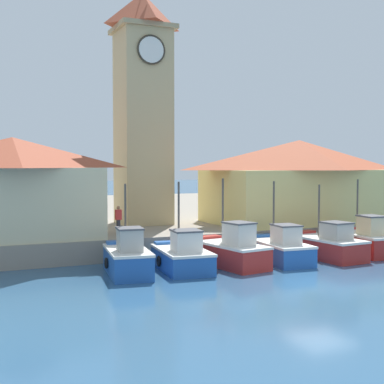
% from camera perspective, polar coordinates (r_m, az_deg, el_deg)
% --- Properties ---
extents(ground_plane, '(300.00, 300.00, 0.00)m').
position_cam_1_polar(ground_plane, '(23.87, 13.59, -9.53)').
color(ground_plane, '#2D567A').
extents(quay_wharf, '(120.00, 40.00, 1.20)m').
position_cam_1_polar(quay_wharf, '(49.24, -6.95, -2.36)').
color(quay_wharf, gray).
rests_on(quay_wharf, ground).
extents(fishing_boat_far_left, '(2.35, 4.31, 4.22)m').
position_cam_1_polar(fishing_boat_far_left, '(25.17, -6.90, -7.01)').
color(fishing_boat_far_left, '#2356A8').
rests_on(fishing_boat_far_left, ground).
extents(fishing_boat_left_outer, '(2.53, 4.42, 4.28)m').
position_cam_1_polar(fishing_boat_left_outer, '(26.01, -1.06, -6.86)').
color(fishing_boat_left_outer, '#2356A8').
rests_on(fishing_boat_left_outer, ground).
extents(fishing_boat_left_inner, '(2.62, 4.82, 4.41)m').
position_cam_1_polar(fishing_boat_left_inner, '(27.13, 4.09, -6.29)').
color(fishing_boat_left_inner, '#AD2823').
rests_on(fishing_boat_left_inner, ground).
extents(fishing_boat_mid_left, '(2.29, 4.71, 4.23)m').
position_cam_1_polar(fishing_boat_mid_left, '(28.61, 9.26, -5.99)').
color(fishing_boat_mid_left, '#2356A8').
rests_on(fishing_boat_mid_left, ground).
extents(fishing_boat_center, '(2.42, 4.78, 4.01)m').
position_cam_1_polar(fishing_boat_center, '(30.21, 14.14, -5.52)').
color(fishing_boat_center, '#AD2823').
rests_on(fishing_boat_center, ground).
extents(fishing_boat_mid_right, '(2.24, 4.52, 4.27)m').
position_cam_1_polar(fishing_boat_mid_right, '(32.17, 17.81, -4.96)').
color(fishing_boat_mid_right, '#AD2823').
rests_on(fishing_boat_mid_right, ground).
extents(clock_tower, '(3.68, 3.68, 16.71)m').
position_cam_1_polar(clock_tower, '(35.74, -5.25, 9.34)').
color(clock_tower, tan).
rests_on(clock_tower, quay_wharf).
extents(warehouse_left, '(9.12, 6.90, 5.40)m').
position_cam_1_polar(warehouse_left, '(30.44, -18.56, 0.60)').
color(warehouse_left, beige).
rests_on(warehouse_left, quay_wharf).
extents(warehouse_right, '(12.57, 7.15, 5.59)m').
position_cam_1_polar(warehouse_right, '(37.42, 11.33, 1.25)').
color(warehouse_right, '#E5D17A').
rests_on(warehouse_right, quay_wharf).
extents(dock_worker_near_tower, '(0.34, 0.22, 1.62)m').
position_cam_1_polar(dock_worker_near_tower, '(30.08, -7.86, -2.95)').
color(dock_worker_near_tower, '#33333D').
rests_on(dock_worker_near_tower, quay_wharf).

